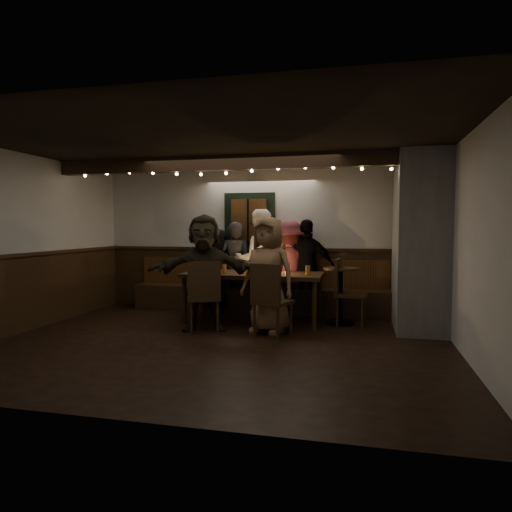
% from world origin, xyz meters
% --- Properties ---
extents(room, '(6.02, 5.01, 2.62)m').
position_xyz_m(room, '(1.07, 1.42, 1.07)').
color(room, black).
rests_on(room, ground).
extents(dining_table, '(2.22, 0.95, 0.96)m').
position_xyz_m(dining_table, '(0.12, 1.40, 0.72)').
color(dining_table, black).
rests_on(dining_table, ground).
extents(chair_near_left, '(0.62, 0.62, 1.04)m').
position_xyz_m(chair_near_left, '(-0.41, 0.54, 0.58)').
color(chair_near_left, black).
rests_on(chair_near_left, ground).
extents(chair_near_right, '(0.59, 0.59, 1.03)m').
position_xyz_m(chair_near_right, '(0.58, 0.45, 0.58)').
color(chair_near_right, black).
rests_on(chair_near_right, ground).
extents(chair_end, '(0.51, 0.51, 1.03)m').
position_xyz_m(chair_end, '(1.56, 1.49, 0.58)').
color(chair_end, black).
rests_on(chair_end, ground).
extents(high_top, '(0.56, 0.56, 0.89)m').
position_xyz_m(high_top, '(1.50, 1.56, 0.56)').
color(high_top, black).
rests_on(high_top, ground).
extents(person_a, '(0.85, 0.70, 1.50)m').
position_xyz_m(person_a, '(-0.73, 2.12, 0.75)').
color(person_a, black).
rests_on(person_a, ground).
extents(person_b, '(0.62, 0.43, 1.62)m').
position_xyz_m(person_b, '(-0.39, 2.14, 0.81)').
color(person_b, '#252428').
rests_on(person_b, ground).
extents(person_c, '(1.10, 1.00, 1.84)m').
position_xyz_m(person_c, '(0.04, 2.17, 0.92)').
color(person_c, white).
rests_on(person_c, ground).
extents(person_d, '(1.18, 0.86, 1.63)m').
position_xyz_m(person_d, '(0.59, 2.15, 0.81)').
color(person_d, maroon).
rests_on(person_d, ground).
extents(person_e, '(1.00, 0.48, 1.66)m').
position_xyz_m(person_e, '(0.90, 2.14, 0.83)').
color(person_e, black).
rests_on(person_e, ground).
extents(person_f, '(1.66, 0.85, 1.72)m').
position_xyz_m(person_f, '(-0.45, 0.65, 0.86)').
color(person_f, black).
rests_on(person_f, ground).
extents(person_g, '(0.93, 0.74, 1.68)m').
position_xyz_m(person_g, '(0.51, 0.73, 0.84)').
color(person_g, '#926D49').
rests_on(person_g, ground).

